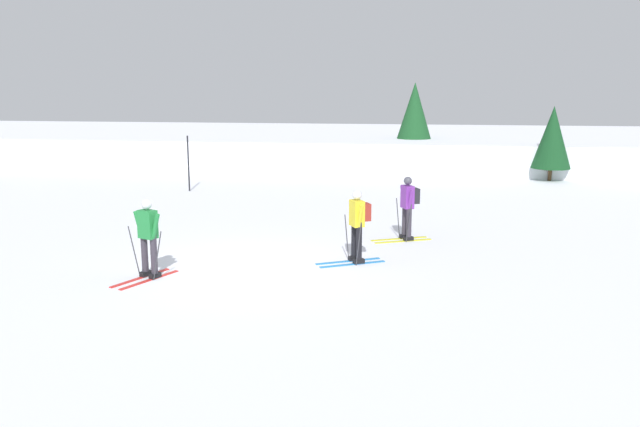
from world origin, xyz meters
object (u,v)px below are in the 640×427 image
object	(u,v)px
trail_marker_pole	(188,164)
conifer_far_right	(552,137)
skier_yellow	(358,222)
conifer_far_left	(414,117)
skier_green	(148,236)
skier_purple	(408,205)

from	to	relation	value
trail_marker_pole	conifer_far_right	xyz separation A→B (m)	(14.63, 5.27, 0.81)
skier_yellow	conifer_far_left	world-z (taller)	conifer_far_left
skier_yellow	skier_green	bearing A→B (deg)	-155.84
conifer_far_left	conifer_far_right	distance (m)	7.24
conifer_far_left	conifer_far_right	world-z (taller)	conifer_far_left
conifer_far_left	conifer_far_right	xyz separation A→B (m)	(6.02, -3.96, -0.67)
trail_marker_pole	conifer_far_left	bearing A→B (deg)	46.98
skier_green	skier_purple	size ratio (longest dim) A/B	1.00
skier_green	conifer_far_left	world-z (taller)	conifer_far_left
skier_yellow	conifer_far_left	xyz separation A→B (m)	(0.98, 18.61, 1.61)
skier_yellow	skier_green	world-z (taller)	same
skier_yellow	conifer_far_right	xyz separation A→B (m)	(7.00, 14.65, 0.95)
skier_purple	conifer_far_right	world-z (taller)	conifer_far_right
skier_purple	conifer_far_left	distance (m)	16.25
trail_marker_pole	conifer_far_right	bearing A→B (deg)	19.80
skier_purple	conifer_far_left	xyz separation A→B (m)	(-0.11, 16.17, 1.61)
skier_green	conifer_far_right	bearing A→B (deg)	55.79
trail_marker_pole	conifer_far_left	size ratio (longest dim) A/B	0.51
conifer_far_right	trail_marker_pole	bearing A→B (deg)	-160.20
skier_green	trail_marker_pole	world-z (taller)	trail_marker_pole
skier_green	conifer_far_left	bearing A→B (deg)	75.68
trail_marker_pole	conifer_far_right	world-z (taller)	conifer_far_right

